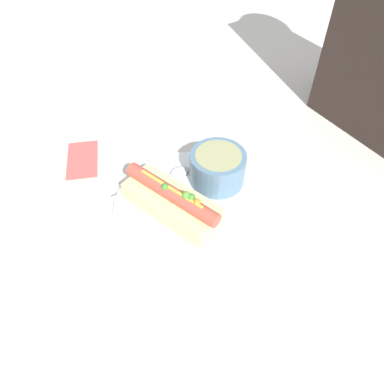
{
  "coord_description": "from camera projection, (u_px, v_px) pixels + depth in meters",
  "views": [
    {
      "loc": [
        0.35,
        -0.23,
        0.5
      ],
      "look_at": [
        0.0,
        0.0,
        0.05
      ],
      "focal_mm": 35.0,
      "sensor_mm": 36.0,
      "label": 1
    }
  ],
  "objects": [
    {
      "name": "soup_bowl",
      "position": [
        218.0,
        167.0,
        0.66
      ],
      "size": [
        0.1,
        0.1,
        0.06
      ],
      "color": "slate",
      "rests_on": "dinner_plate"
    },
    {
      "name": "dinner_plate",
      "position": [
        192.0,
        207.0,
        0.65
      ],
      "size": [
        0.27,
        0.27,
        0.02
      ],
      "color": "white",
      "rests_on": "ground_plane"
    },
    {
      "name": "napkin",
      "position": [
        82.0,
        159.0,
        0.74
      ],
      "size": [
        0.12,
        0.1,
        0.01
      ],
      "rotation": [
        0.0,
        0.0,
        -0.41
      ],
      "color": "#E04C47",
      "rests_on": "ground_plane"
    },
    {
      "name": "ground_plane",
      "position": [
        192.0,
        210.0,
        0.65
      ],
      "size": [
        4.0,
        4.0,
        0.0
      ],
      "primitive_type": "plane",
      "color": "#BCB7AD"
    },
    {
      "name": "spoon",
      "position": [
        170.0,
        176.0,
        0.68
      ],
      "size": [
        0.03,
        0.15,
        0.01
      ],
      "rotation": [
        0.0,
        0.0,
        1.51
      ],
      "color": "#B7B7BC",
      "rests_on": "dinner_plate"
    },
    {
      "name": "hot_dog",
      "position": [
        172.0,
        201.0,
        0.62
      ],
      "size": [
        0.18,
        0.12,
        0.06
      ],
      "rotation": [
        0.0,
        0.0,
        0.32
      ],
      "color": "#E5C17F",
      "rests_on": "dinner_plate"
    }
  ]
}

